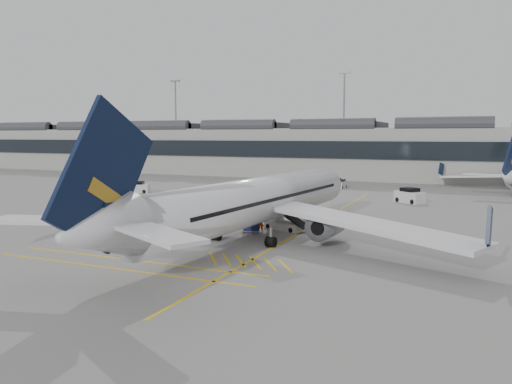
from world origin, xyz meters
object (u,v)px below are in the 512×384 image
at_px(belt_loader, 284,223).
at_px(pushback_tug, 207,216).
at_px(airliner_main, 254,202).
at_px(baggage_cart_a, 203,218).
at_px(ramp_agent_b, 246,222).
at_px(ramp_agent_a, 261,223).

distance_m(belt_loader, pushback_tug, 9.33).
xyz_separation_m(airliner_main, pushback_tug, (-8.46, 6.49, -2.79)).
height_order(baggage_cart_a, pushback_tug, baggage_cart_a).
xyz_separation_m(airliner_main, ramp_agent_b, (-2.48, 3.58, -2.63)).
distance_m(ramp_agent_b, pushback_tug, 6.66).
bearing_deg(ramp_agent_a, baggage_cart_a, 161.25).
bearing_deg(pushback_tug, airliner_main, -41.44).
bearing_deg(ramp_agent_b, airliner_main, 127.84).
xyz_separation_m(baggage_cart_a, ramp_agent_a, (6.69, -0.30, 0.04)).
bearing_deg(airliner_main, pushback_tug, 148.26).
bearing_deg(baggage_cart_a, airliner_main, -2.85).
height_order(belt_loader, ramp_agent_b, belt_loader).
bearing_deg(ramp_agent_a, pushback_tug, 142.36).
xyz_separation_m(belt_loader, ramp_agent_a, (-1.61, -2.20, 0.30)).
bearing_deg(belt_loader, airliner_main, -76.00).
distance_m(airliner_main, ramp_agent_a, 4.38).
relative_size(airliner_main, pushback_tug, 15.35).
bearing_deg(ramp_agent_a, airliner_main, -93.56).
xyz_separation_m(belt_loader, pushback_tug, (-9.29, 0.82, 0.08)).
height_order(ramp_agent_b, pushback_tug, ramp_agent_b).
bearing_deg(pushback_tug, belt_loader, -9.00).
bearing_deg(belt_loader, baggage_cart_a, -144.72).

